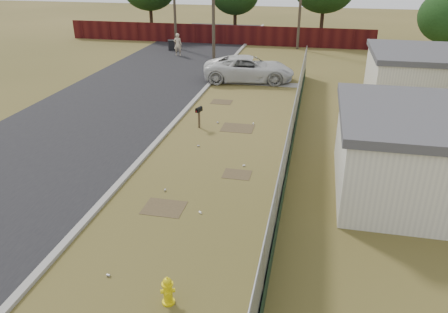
% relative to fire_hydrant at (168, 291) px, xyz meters
% --- Properties ---
extents(ground, '(120.00, 120.00, 0.00)m').
position_rel_fire_hydrant_xyz_m(ground, '(-0.81, 9.26, -0.38)').
color(ground, olive).
rests_on(ground, ground).
extents(street, '(15.10, 60.00, 0.12)m').
position_rel_fire_hydrant_xyz_m(street, '(-7.57, 17.31, -0.36)').
color(street, black).
rests_on(street, ground).
extents(chainlink_fence, '(0.10, 27.06, 2.02)m').
position_rel_fire_hydrant_xyz_m(chainlink_fence, '(2.31, 10.29, 0.42)').
color(chainlink_fence, gray).
rests_on(chainlink_fence, ground).
extents(privacy_fence, '(30.00, 0.12, 1.80)m').
position_rel_fire_hydrant_xyz_m(privacy_fence, '(-6.81, 34.26, 0.52)').
color(privacy_fence, '#410F0E').
rests_on(privacy_fence, ground).
extents(houses, '(9.30, 17.24, 3.10)m').
position_rel_fire_hydrant_xyz_m(houses, '(8.89, 12.40, 1.18)').
color(houses, beige).
rests_on(houses, ground).
extents(fire_hydrant, '(0.42, 0.42, 0.81)m').
position_rel_fire_hydrant_xyz_m(fire_hydrant, '(0.00, 0.00, 0.00)').
color(fire_hydrant, yellow).
rests_on(fire_hydrant, ground).
extents(mailbox, '(0.29, 0.47, 1.09)m').
position_rel_fire_hydrant_xyz_m(mailbox, '(-2.41, 11.92, 0.48)').
color(mailbox, brown).
rests_on(mailbox, ground).
extents(pickup_truck, '(6.43, 3.63, 1.69)m').
position_rel_fire_hydrant_xyz_m(pickup_truck, '(-1.40, 21.28, 0.47)').
color(pickup_truck, silver).
rests_on(pickup_truck, ground).
extents(pedestrian, '(0.74, 0.54, 1.89)m').
position_rel_fire_hydrant_xyz_m(pedestrian, '(-8.66, 28.19, 0.57)').
color(pedestrian, '#CAB594').
rests_on(pedestrian, ground).
extents(trash_bin, '(0.78, 0.76, 0.91)m').
position_rel_fire_hydrant_xyz_m(trash_bin, '(-9.98, 30.33, 0.09)').
color(trash_bin, black).
rests_on(trash_bin, ground).
extents(scattered_litter, '(2.59, 12.47, 0.07)m').
position_rel_fire_hydrant_xyz_m(scattered_litter, '(-0.99, 7.65, -0.34)').
color(scattered_litter, white).
rests_on(scattered_litter, ground).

